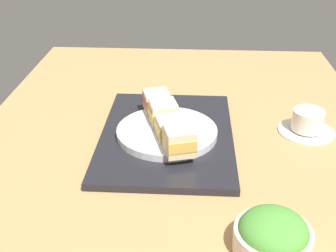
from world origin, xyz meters
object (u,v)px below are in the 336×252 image
object	(u,v)px
sandwich_inner_far	(171,127)
sandwich_farmost	(179,141)
sandwich_nearmost	(156,101)
coffee_cup	(307,123)
sandwich_plate	(167,132)
salad_bowl	(273,235)
sandwich_inner_near	(163,112)

from	to	relation	value
sandwich_inner_far	sandwich_farmost	world-z (taller)	sandwich_farmost
sandwich_nearmost	coffee_cup	distance (cm)	37.65
sandwich_plate	sandwich_inner_far	xyz separation A→B (cm)	(3.38, 1.09, 3.10)
salad_bowl	sandwich_nearmost	bearing A→B (deg)	-153.09
sandwich_inner_far	sandwich_plate	bearing A→B (deg)	-162.19
sandwich_nearmost	sandwich_inner_far	size ratio (longest dim) A/B	1.01
sandwich_plate	sandwich_farmost	bearing A→B (deg)	17.81
sandwich_plate	sandwich_inner_far	world-z (taller)	sandwich_inner_far
sandwich_farmost	salad_bowl	bearing A→B (deg)	33.54
sandwich_plate	sandwich_inner_near	size ratio (longest dim) A/B	2.94
sandwich_nearmost	sandwich_inner_far	distance (cm)	14.22
sandwich_farmost	salad_bowl	world-z (taller)	sandwich_farmost
sandwich_inner_near	sandwich_farmost	bearing A→B (deg)	17.81
sandwich_nearmost	salad_bowl	xyz separation A→B (cm)	(44.69, 22.68, -2.59)
sandwich_farmost	sandwich_plate	bearing A→B (deg)	-162.19
sandwich_inner_far	sandwich_farmost	xyz separation A→B (cm)	(6.77, 2.17, 0.63)
coffee_cup	salad_bowl	bearing A→B (deg)	-19.56
salad_bowl	coffee_cup	size ratio (longest dim) A/B	0.94
sandwich_inner_near	sandwich_inner_far	bearing A→B (deg)	17.81
sandwich_plate	coffee_cup	bearing A→B (deg)	101.19
sandwich_inner_near	salad_bowl	distance (cm)	43.20
salad_bowl	coffee_cup	world-z (taller)	salad_bowl
sandwich_nearmost	sandwich_inner_far	bearing A→B (deg)	17.81
sandwich_plate	sandwich_nearmost	bearing A→B (deg)	-162.19
sandwich_plate	salad_bowl	xyz separation A→B (cm)	(34.53, 19.42, 0.68)
sandwich_plate	sandwich_nearmost	xyz separation A→B (cm)	(-10.15, -3.26, 3.27)
sandwich_inner_near	sandwich_inner_far	distance (cm)	7.12
sandwich_inner_near	sandwich_inner_far	size ratio (longest dim) A/B	1.00
sandwich_farmost	sandwich_inner_far	bearing A→B (deg)	-162.19
sandwich_nearmost	salad_bowl	world-z (taller)	sandwich_nearmost
sandwich_farmost	salad_bowl	distance (cm)	29.41
sandwich_nearmost	sandwich_plate	bearing A→B (deg)	17.81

